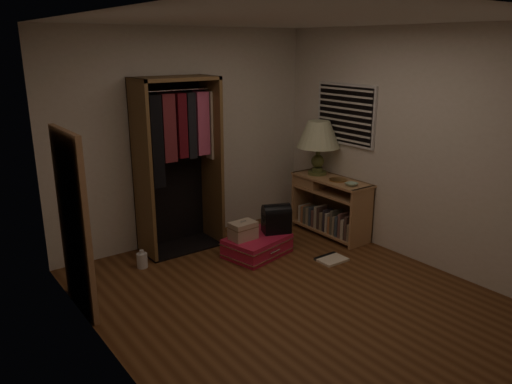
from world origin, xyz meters
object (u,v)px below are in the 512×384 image
(train_case, at_px, (243,230))
(table_lamp, at_px, (319,136))
(open_wardrobe, at_px, (178,149))
(white_jug, at_px, (142,260))
(console_bookshelf, at_px, (328,204))
(floor_mirror, at_px, (74,223))
(pink_suitcase, at_px, (257,246))
(black_bag, at_px, (276,218))

(train_case, distance_m, table_lamp, 1.66)
(open_wardrobe, relative_size, white_jug, 9.89)
(console_bookshelf, height_order, train_case, console_bookshelf)
(console_bookshelf, bearing_deg, open_wardrobe, 157.38)
(floor_mirror, bearing_deg, console_bookshelf, 0.68)
(console_bookshelf, distance_m, pink_suitcase, 1.21)
(train_case, bearing_deg, console_bookshelf, -3.26)
(pink_suitcase, xyz_separation_m, table_lamp, (1.18, 0.26, 1.15))
(pink_suitcase, relative_size, white_jug, 4.09)
(open_wardrobe, relative_size, pink_suitcase, 2.42)
(train_case, bearing_deg, pink_suitcase, -16.12)
(black_bag, bearing_deg, white_jug, -176.30)
(floor_mirror, xyz_separation_m, train_case, (1.89, 0.05, -0.52))
(table_lamp, bearing_deg, train_case, -170.60)
(open_wardrobe, relative_size, black_bag, 5.40)
(pink_suitcase, bearing_deg, white_jug, 146.57)
(open_wardrobe, distance_m, table_lamp, 1.83)
(black_bag, relative_size, table_lamp, 0.52)
(pink_suitcase, relative_size, train_case, 2.69)
(table_lamp, bearing_deg, white_jug, 175.06)
(train_case, relative_size, white_jug, 1.52)
(floor_mirror, bearing_deg, black_bag, -0.12)
(open_wardrobe, distance_m, black_bag, 1.41)
(black_bag, bearing_deg, pink_suitcase, -161.35)
(table_lamp, xyz_separation_m, white_jug, (-2.42, 0.21, -1.18))
(console_bookshelf, height_order, black_bag, console_bookshelf)
(console_bookshelf, xyz_separation_m, open_wardrobe, (-1.76, 0.73, 0.83))
(console_bookshelf, height_order, pink_suitcase, console_bookshelf)
(table_lamp, bearing_deg, black_bag, -162.91)
(pink_suitcase, bearing_deg, table_lamp, 0.07)
(black_bag, bearing_deg, open_wardrobe, 159.36)
(train_case, height_order, table_lamp, table_lamp)
(console_bookshelf, relative_size, table_lamp, 1.54)
(console_bookshelf, xyz_separation_m, table_lamp, (0.00, 0.23, 0.87))
(white_jug, bearing_deg, open_wardrobe, 23.63)
(pink_suitcase, distance_m, table_lamp, 1.67)
(pink_suitcase, bearing_deg, black_bag, -15.43)
(white_jug, bearing_deg, console_bookshelf, -10.40)
(open_wardrobe, height_order, pink_suitcase, open_wardrobe)
(train_case, distance_m, black_bag, 0.46)
(console_bookshelf, distance_m, black_bag, 0.90)
(open_wardrobe, bearing_deg, console_bookshelf, -22.62)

